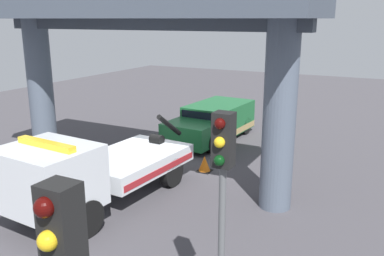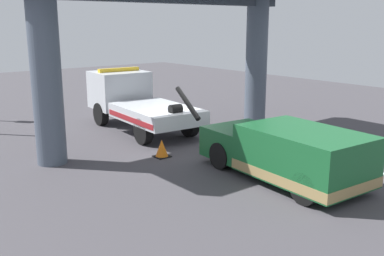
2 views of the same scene
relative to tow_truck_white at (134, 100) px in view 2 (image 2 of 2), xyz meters
name	(u,v)px [view 2 (image 2 of 2)]	position (x,y,z in m)	size (l,w,h in m)	color
ground_plane	(187,147)	(-3.76, 0.05, -1.25)	(60.00, 40.00, 0.10)	#423F44
lane_stripe_west	(377,172)	(-9.76, -2.64, -1.20)	(2.60, 0.16, 0.01)	silver
lane_stripe_mid	(239,134)	(-3.76, -2.64, -1.20)	(2.60, 0.16, 0.01)	silver
lane_stripe_east	(156,112)	(2.24, -2.64, -1.20)	(2.60, 0.16, 0.01)	silver
tow_truck_white	(134,100)	(0.00, 0.00, 0.00)	(7.32, 2.78, 2.46)	silver
towed_van_green	(288,154)	(-8.47, 0.06, -0.42)	(5.33, 2.52, 1.58)	#195B2D
overpass_structure	(169,3)	(-2.71, 0.05, 3.94)	(3.60, 11.41, 6.25)	#4C5666
traffic_cone_orange	(162,149)	(-4.37, 1.60, -0.92)	(0.50, 0.50, 0.60)	orange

